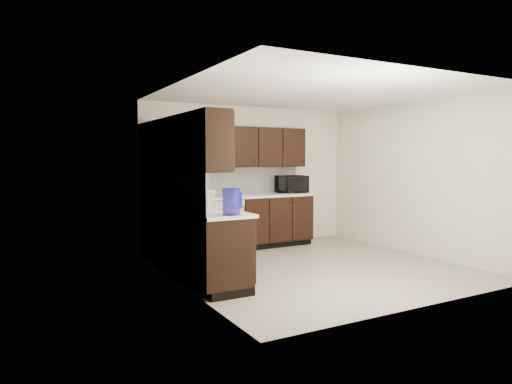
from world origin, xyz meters
The scene contains 20 objects.
floor centered at (0.00, 0.00, 0.00)m, with size 4.00×4.00×0.00m, color gray.
ceiling centered at (0.00, 0.00, 2.50)m, with size 4.00×4.00×0.00m, color white.
wall_back centered at (0.00, 2.00, 1.25)m, with size 4.00×0.02×2.50m, color beige.
wall_left centered at (-2.00, 0.00, 1.25)m, with size 0.02×4.00×2.50m, color beige.
wall_right centered at (2.00, 0.00, 1.25)m, with size 0.02×4.00×2.50m, color beige.
wall_front centered at (0.00, -2.00, 1.25)m, with size 4.00×0.02×2.50m, color beige.
lower_cabinets centered at (-1.01, 1.11, 0.41)m, with size 3.00×2.80×0.90m.
countertop centered at (-1.01, 1.11, 0.92)m, with size 3.03×2.83×0.04m.
backsplash centered at (-1.22, 1.32, 1.18)m, with size 3.00×2.80×0.48m.
upper_cabinets centered at (-1.10, 1.20, 1.77)m, with size 3.00×2.80×0.70m.
dishwasher centered at (-0.70, 1.41, 0.55)m, with size 0.58×0.04×0.78m.
sink centered at (-1.68, -0.01, 0.88)m, with size 0.54×0.82×0.42m.
microwave centered at (0.75, 1.75, 1.10)m, with size 0.57×0.38×0.31m, color black.
soap_bottle_a centered at (-1.53, 0.37, 1.05)m, with size 0.10×0.10×0.21m, color gray.
soap_bottle_b centered at (-1.82, 0.99, 1.05)m, with size 0.09×0.09×0.22m, color gray.
toaster_oven centered at (-1.21, 1.71, 1.05)m, with size 0.35×0.26×0.22m, color silver.
storage_bin centered at (-1.63, 0.55, 1.03)m, with size 0.47×0.35×0.18m, color white.
blue_pitcher centered at (-1.65, -0.70, 1.09)m, with size 0.20×0.20×0.30m, color #0F108C.
teal_tumbler centered at (-1.54, 1.35, 1.05)m, with size 0.10×0.10×0.21m, color #0C8E7B.
paper_towel_roll centered at (-1.55, 0.65, 1.09)m, with size 0.13×0.13×0.30m, color silver.
Camera 1 is at (-3.86, -5.31, 1.58)m, focal length 32.00 mm.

